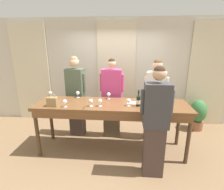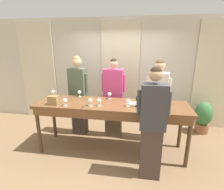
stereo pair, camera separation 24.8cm
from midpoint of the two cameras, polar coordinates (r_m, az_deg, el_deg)
The scene contains 25 objects.
ground_plane at distance 3.87m, azimuth -2.02°, elevation -17.31°, with size 18.00×18.00×0.00m, color #846647.
wall_back at distance 4.79m, azimuth -0.02°, elevation 7.45°, with size 12.00×0.06×2.80m.
curtain_panel_left at distance 5.48m, azimuth -25.93°, elevation 6.36°, with size 1.01×0.03×2.69m.
curtain_panel_center at distance 4.73m, azimuth -0.09°, elevation 6.66°, with size 1.01×0.03×2.69m.
curtain_panel_right at distance 5.12m, azimuth 27.69°, elevation 5.52°, with size 1.01×0.03×2.69m.
tasting_bar at distance 3.42m, azimuth -2.22°, elevation -4.40°, with size 2.98×0.79×1.03m.
wine_bottle at distance 3.25m, azimuth 6.47°, elevation -1.79°, with size 0.08×0.08×0.31m.
handbag at distance 3.46m, azimuth -20.85°, elevation -2.01°, with size 0.18×0.12×0.24m.
wine_glass_front_left at distance 3.86m, azimuth -12.94°, elevation 0.57°, with size 0.08×0.08×0.14m.
wine_glass_front_mid at distance 3.35m, azimuth -17.21°, elevation -2.19°, with size 0.08×0.08×0.14m.
wine_glass_front_right at distance 3.25m, azimuth -6.10°, elevation -2.06°, with size 0.08×0.08×0.14m.
wine_glass_center_left at distance 3.25m, azimuth 3.34°, elevation -2.01°, with size 0.08×0.08×0.14m.
wine_glass_center_mid at distance 3.27m, azimuth -9.07°, elevation -2.08°, with size 0.08×0.08×0.14m.
wine_glass_center_right at distance 3.67m, azimuth -3.03°, elevation 0.16°, with size 0.08×0.08×0.14m.
wine_glass_back_left at distance 3.63m, azimuth 11.01°, elevation -0.33°, with size 0.08×0.08×0.14m.
wine_glass_back_mid at distance 3.39m, azimuth 13.25°, elevation -1.68°, with size 0.08×0.08×0.14m.
wine_glass_back_right at distance 3.47m, azimuth 8.11°, elevation -0.95°, with size 0.08×0.08×0.14m.
wine_glass_near_host at distance 4.03m, azimuth -21.19°, elevation 0.54°, with size 0.08×0.08×0.14m.
napkin at distance 3.46m, azimuth 4.38°, elevation -2.52°, with size 0.18×0.18×0.00m.
pen at distance 3.22m, azimuth -11.42°, elevation -4.22°, with size 0.02×0.14×0.01m.
guest_olive_jacket at distance 4.17m, azimuth -13.32°, elevation -0.23°, with size 0.52×0.31×1.89m.
guest_pink_top at distance 4.01m, azimuth -1.83°, elevation -1.17°, with size 0.55×0.27×1.85m.
guest_cream_sweater at distance 4.01m, azimuth 12.19°, elevation -1.38°, with size 0.53×0.35×1.84m.
host_pouring at distance 2.85m, azimuth 11.56°, elevation -9.08°, with size 0.50×0.27×1.85m.
potted_plant at distance 4.93m, azimuth 24.95°, elevation -5.64°, with size 0.41×0.41×0.79m.
Camera 1 is at (0.28, -3.21, 2.16)m, focal length 28.00 mm.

